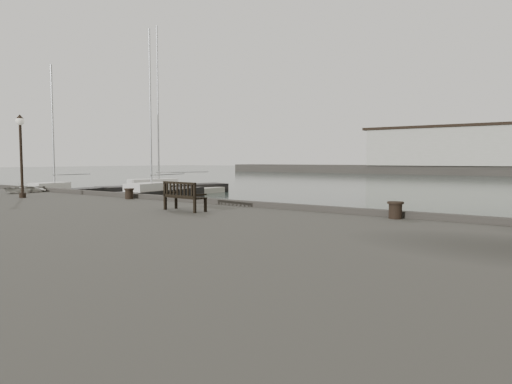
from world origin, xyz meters
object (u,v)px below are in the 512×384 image
(bollard_right, at_px, (395,210))
(yacht_b, at_px, (165,191))
(bench, at_px, (184,202))
(bollard_left, at_px, (129,194))
(dinghy, at_px, (23,188))
(yacht_a, at_px, (59,197))
(lamp_post, at_px, (21,144))
(yacht_c, at_px, (156,197))

(bollard_right, xyz_separation_m, yacht_b, (-28.41, 17.99, -1.55))
(bench, relative_size, bollard_left, 3.67)
(bollard_right, relative_size, dinghy, 0.22)
(bench, relative_size, dinghy, 0.75)
(bollard_left, distance_m, yacht_b, 25.07)
(bench, relative_size, yacht_a, 0.14)
(bollard_left, distance_m, yacht_a, 20.59)
(lamp_post, xyz_separation_m, dinghy, (-3.04, 1.58, -2.05))
(bollard_right, xyz_separation_m, lamp_post, (-15.26, -2.42, 2.03))
(bench, xyz_separation_m, bollard_left, (-5.04, 1.88, -0.07))
(bollard_left, bearing_deg, lamp_post, -150.82)
(bollard_left, xyz_separation_m, dinghy, (-7.17, -0.73, 0.00))
(bollard_left, bearing_deg, yacht_a, 156.63)
(yacht_c, bearing_deg, lamp_post, -70.72)
(bollard_left, distance_m, dinghy, 7.21)
(bollard_left, height_order, bollard_right, bollard_right)
(bollard_right, xyz_separation_m, yacht_c, (-23.40, 12.32, -1.55))
(bench, bearing_deg, yacht_a, 162.74)
(bollard_right, bearing_deg, bench, -161.96)
(bench, height_order, dinghy, bench)
(yacht_a, bearing_deg, bollard_right, -19.51)
(lamp_post, bearing_deg, bench, 2.70)
(bollard_right, bearing_deg, yacht_b, 147.66)
(bench, bearing_deg, yacht_c, 145.93)
(bollard_left, bearing_deg, yacht_c, 134.64)
(lamp_post, bearing_deg, yacht_b, 122.79)
(yacht_c, bearing_deg, bollard_right, -37.39)
(dinghy, height_order, yacht_a, yacht_a)
(bench, height_order, bollard_right, bench)
(bollard_right, height_order, dinghy, bollard_right)
(bollard_left, height_order, yacht_a, yacht_a)
(bench, distance_m, lamp_post, 9.40)
(yacht_b, bearing_deg, bollard_right, -13.24)
(lamp_post, distance_m, yacht_b, 24.54)
(bollard_right, distance_m, lamp_post, 15.58)
(dinghy, bearing_deg, yacht_b, 105.66)
(yacht_b, xyz_separation_m, yacht_c, (5.01, -5.67, -0.00))
(bench, xyz_separation_m, dinghy, (-12.21, 1.14, -0.06))
(bench, relative_size, bollard_right, 3.41)
(bollard_right, relative_size, yacht_c, 0.03)
(bollard_right, bearing_deg, bollard_left, -179.45)
(yacht_c, bearing_deg, bench, -49.19)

